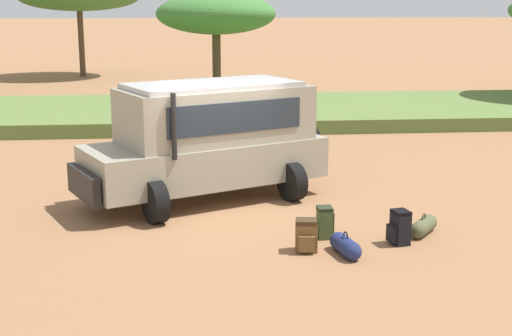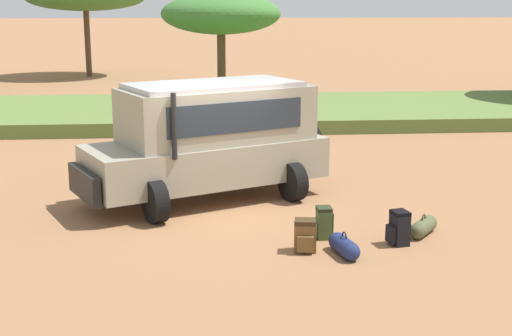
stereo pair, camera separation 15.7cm
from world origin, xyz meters
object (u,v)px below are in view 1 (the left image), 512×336
Objects in this scene: duffel_bag_soft_canvas at (423,226)px; backpack_near_rear_wheel at (306,236)px; backpack_beside_front_wheel at (400,228)px; acacia_tree_right_mid at (216,14)px; duffel_bag_low_black_case at (345,246)px; backpack_cluster_center at (324,223)px; safari_vehicle at (209,138)px.

backpack_near_rear_wheel is at bearing -163.05° from duffel_bag_soft_canvas.
backpack_beside_front_wheel is 18.37m from acacia_tree_right_mid.
duffel_bag_low_black_case is at bearing -150.49° from duffel_bag_soft_canvas.
backpack_beside_front_wheel is 1.13m from duffel_bag_low_black_case.
duffel_bag_low_black_case is at bearing -77.60° from backpack_cluster_center.
duffel_bag_soft_canvas is (0.58, 0.47, -0.14)m from backpack_beside_front_wheel.
duffel_bag_soft_canvas is (2.22, 0.68, -0.12)m from backpack_near_rear_wheel.
acacia_tree_right_mid is (0.75, 14.76, 2.23)m from safari_vehicle.
backpack_beside_front_wheel is 1.65m from backpack_near_rear_wheel.
backpack_beside_front_wheel is at bearing -82.43° from acacia_tree_right_mid.
backpack_cluster_center is 0.12× the size of acacia_tree_right_mid.
backpack_cluster_center is 0.91m from duffel_bag_low_black_case.
acacia_tree_right_mid is (-2.96, 17.45, 3.38)m from duffel_bag_soft_canvas.
duffel_bag_low_black_case is (0.61, -0.23, -0.11)m from backpack_near_rear_wheel.
acacia_tree_right_mid is at bearing 97.57° from backpack_beside_front_wheel.
duffel_bag_low_black_case is (2.10, -3.60, -1.14)m from safari_vehicle.
safari_vehicle reaches higher than backpack_beside_front_wheel.
backpack_beside_front_wheel reaches higher than backpack_near_rear_wheel.
backpack_beside_front_wheel is at bearing -45.32° from safari_vehicle.
duffel_bag_low_black_case is at bearing -21.08° from backpack_near_rear_wheel.
backpack_cluster_center is at bearing -86.22° from acacia_tree_right_mid.
duffel_bag_soft_canvas is at bearing -35.99° from safari_vehicle.
safari_vehicle is 1.12× the size of acacia_tree_right_mid.
backpack_beside_front_wheel reaches higher than duffel_bag_soft_canvas.
duffel_bag_soft_canvas is at bearing 39.16° from backpack_beside_front_wheel.
acacia_tree_right_mid reaches higher than safari_vehicle.
duffel_bag_low_black_case is (-1.03, -0.44, -0.14)m from backpack_beside_front_wheel.
backpack_near_rear_wheel is 2.32m from duffel_bag_soft_canvas.
backpack_beside_front_wheel is at bearing -19.94° from backpack_cluster_center.
backpack_beside_front_wheel is 1.06× the size of backpack_cluster_center.
duffel_bag_low_black_case is 1.85m from duffel_bag_soft_canvas.
backpack_near_rear_wheel is at bearing -172.88° from backpack_beside_front_wheel.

